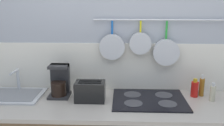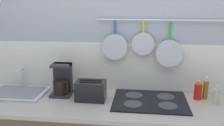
{
  "view_description": "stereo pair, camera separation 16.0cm",
  "coord_description": "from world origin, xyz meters",
  "px_view_note": "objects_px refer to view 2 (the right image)",
  "views": [
    {
      "loc": [
        -0.02,
        -1.97,
        1.77
      ],
      "look_at": [
        -0.1,
        0.0,
        1.27
      ],
      "focal_mm": 40.0,
      "sensor_mm": 36.0,
      "label": 1
    },
    {
      "loc": [
        0.14,
        -1.95,
        1.77
      ],
      "look_at": [
        -0.1,
        0.0,
        1.27
      ],
      "focal_mm": 40.0,
      "sensor_mm": 36.0,
      "label": 2
    }
  ],
  "objects_px": {
    "coffee_maker": "(62,82)",
    "bottle_vinegar": "(206,89)",
    "toaster": "(91,91)",
    "bottle_sesame_oil": "(216,96)",
    "bottle_dish_soap": "(198,91)"
  },
  "relations": [
    {
      "from": "toaster",
      "to": "bottle_vinegar",
      "type": "height_order",
      "value": "bottle_vinegar"
    },
    {
      "from": "toaster",
      "to": "bottle_sesame_oil",
      "type": "bearing_deg",
      "value": 1.94
    },
    {
      "from": "coffee_maker",
      "to": "bottle_sesame_oil",
      "type": "bearing_deg",
      "value": -2.67
    },
    {
      "from": "bottle_vinegar",
      "to": "bottle_sesame_oil",
      "type": "bearing_deg",
      "value": -63.49
    },
    {
      "from": "coffee_maker",
      "to": "bottle_vinegar",
      "type": "distance_m",
      "value": 1.29
    },
    {
      "from": "coffee_maker",
      "to": "bottle_sesame_oil",
      "type": "relative_size",
      "value": 1.78
    },
    {
      "from": "toaster",
      "to": "bottle_vinegar",
      "type": "relative_size",
      "value": 1.37
    },
    {
      "from": "toaster",
      "to": "bottle_dish_soap",
      "type": "relative_size",
      "value": 1.63
    },
    {
      "from": "coffee_maker",
      "to": "bottle_vinegar",
      "type": "bearing_deg",
      "value": 2.43
    },
    {
      "from": "bottle_vinegar",
      "to": "bottle_sesame_oil",
      "type": "relative_size",
      "value": 1.21
    },
    {
      "from": "coffee_maker",
      "to": "bottle_dish_soap",
      "type": "relative_size",
      "value": 1.75
    },
    {
      "from": "toaster",
      "to": "bottle_vinegar",
      "type": "bearing_deg",
      "value": 8.72
    },
    {
      "from": "bottle_vinegar",
      "to": "bottle_sesame_oil",
      "type": "distance_m",
      "value": 0.13
    },
    {
      "from": "bottle_sesame_oil",
      "to": "bottle_dish_soap",
      "type": "bearing_deg",
      "value": 142.41
    },
    {
      "from": "toaster",
      "to": "bottle_sesame_oil",
      "type": "distance_m",
      "value": 1.05
    }
  ]
}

